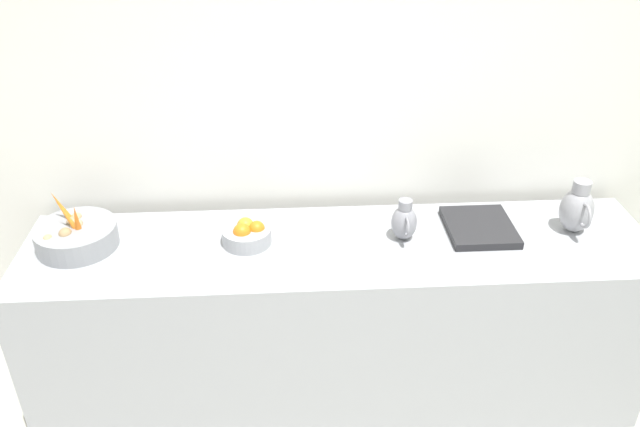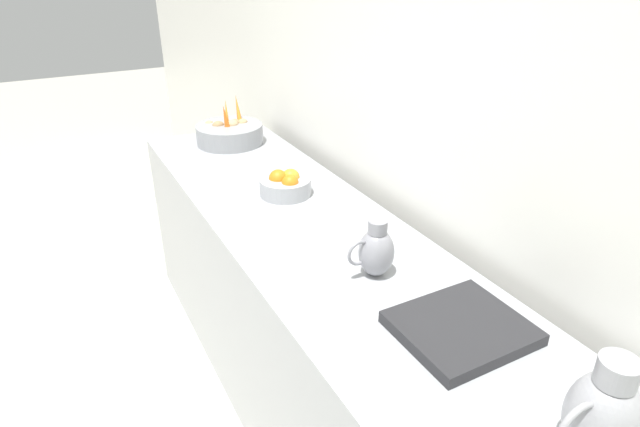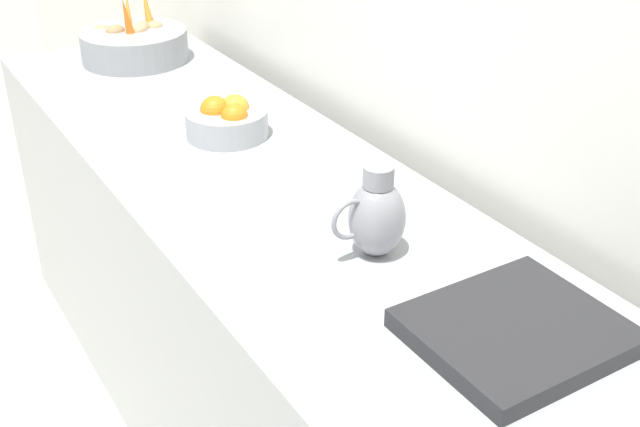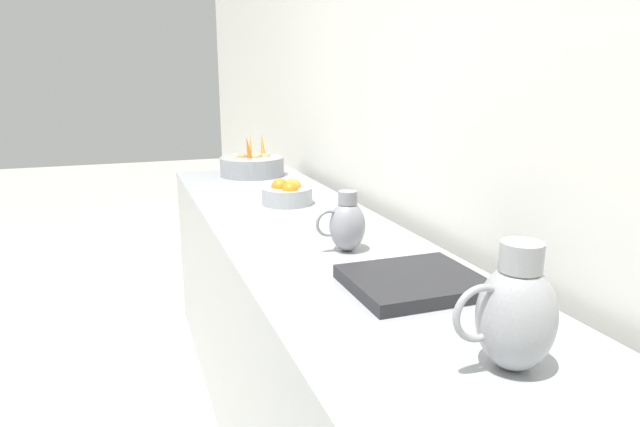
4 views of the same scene
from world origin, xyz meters
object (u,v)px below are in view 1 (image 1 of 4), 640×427
vegetable_colander (76,235)px  orange_bowl (247,234)px  metal_pitcher_short (404,222)px  metal_pitcher_tall (577,209)px

vegetable_colander → orange_bowl: size_ratio=1.61×
orange_bowl → metal_pitcher_short: metal_pitcher_short is taller
vegetable_colander → orange_bowl: (0.02, 0.75, -0.01)m
orange_bowl → metal_pitcher_tall: bearing=90.4°
metal_pitcher_tall → metal_pitcher_short: bearing=-88.7°
metal_pitcher_tall → vegetable_colander: bearing=-90.2°
metal_pitcher_tall → metal_pitcher_short: 0.79m
orange_bowl → metal_pitcher_tall: 1.49m
orange_bowl → metal_pitcher_short: 0.70m
metal_pitcher_short → vegetable_colander: bearing=-91.0°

